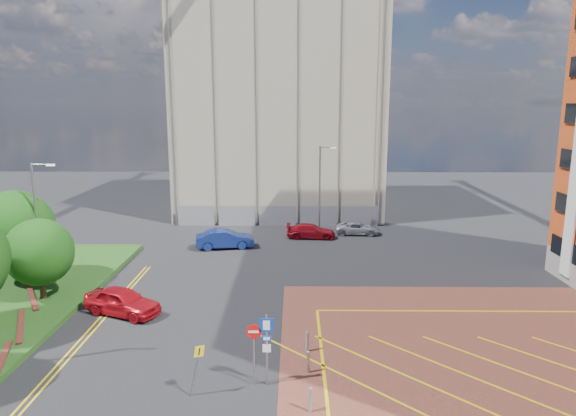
{
  "coord_description": "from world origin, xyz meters",
  "views": [
    {
      "loc": [
        1.66,
        -19.07,
        11.89
      ],
      "look_at": [
        1.35,
        4.97,
        6.95
      ],
      "focal_mm": 32.0,
      "sensor_mm": 36.0,
      "label": 1
    }
  ],
  "objects_px": {
    "car_red_back": "(311,231)",
    "tree_c": "(39,252)",
    "warning_sign": "(196,364)",
    "car_blue_back": "(225,239)",
    "lamp_back": "(321,185)",
    "sign_cluster": "(262,342)",
    "tree_d": "(15,229)",
    "car_silver_back": "(357,228)",
    "lamp_left_far": "(38,220)",
    "car_red_left": "(122,301)"
  },
  "relations": [
    {
      "from": "lamp_back",
      "to": "car_silver_back",
      "type": "height_order",
      "value": "lamp_back"
    },
    {
      "from": "warning_sign",
      "to": "lamp_left_far",
      "type": "bearing_deg",
      "value": 135.43
    },
    {
      "from": "sign_cluster",
      "to": "warning_sign",
      "type": "relative_size",
      "value": 1.42
    },
    {
      "from": "tree_d",
      "to": "lamp_left_far",
      "type": "relative_size",
      "value": 0.76
    },
    {
      "from": "car_red_left",
      "to": "car_red_back",
      "type": "relative_size",
      "value": 1.05
    },
    {
      "from": "warning_sign",
      "to": "car_blue_back",
      "type": "relative_size",
      "value": 0.47
    },
    {
      "from": "car_red_left",
      "to": "car_blue_back",
      "type": "xyz_separation_m",
      "value": [
        4.04,
        13.69,
        0.01
      ]
    },
    {
      "from": "lamp_left_far",
      "to": "car_red_left",
      "type": "xyz_separation_m",
      "value": [
        6.26,
        -3.61,
        -3.88
      ]
    },
    {
      "from": "car_red_left",
      "to": "car_silver_back",
      "type": "distance_m",
      "value": 24.15
    },
    {
      "from": "lamp_left_far",
      "to": "car_red_back",
      "type": "bearing_deg",
      "value": 37.4
    },
    {
      "from": "tree_c",
      "to": "car_red_left",
      "type": "xyz_separation_m",
      "value": [
        5.34,
        -1.61,
        -2.41
      ]
    },
    {
      "from": "lamp_left_far",
      "to": "lamp_back",
      "type": "distance_m",
      "value": 24.46
    },
    {
      "from": "tree_c",
      "to": "car_blue_back",
      "type": "height_order",
      "value": "tree_c"
    },
    {
      "from": "lamp_back",
      "to": "car_red_back",
      "type": "height_order",
      "value": "lamp_back"
    },
    {
      "from": "tree_c",
      "to": "car_red_back",
      "type": "height_order",
      "value": "tree_c"
    },
    {
      "from": "tree_c",
      "to": "car_red_left",
      "type": "bearing_deg",
      "value": -16.8
    },
    {
      "from": "lamp_left_far",
      "to": "sign_cluster",
      "type": "height_order",
      "value": "lamp_left_far"
    },
    {
      "from": "sign_cluster",
      "to": "car_red_left",
      "type": "height_order",
      "value": "sign_cluster"
    },
    {
      "from": "sign_cluster",
      "to": "tree_d",
      "type": "bearing_deg",
      "value": 144.42
    },
    {
      "from": "car_blue_back",
      "to": "sign_cluster",
      "type": "bearing_deg",
      "value": -178.41
    },
    {
      "from": "warning_sign",
      "to": "car_red_left",
      "type": "bearing_deg",
      "value": 125.09
    },
    {
      "from": "car_blue_back",
      "to": "car_red_left",
      "type": "bearing_deg",
      "value": 153.32
    },
    {
      "from": "lamp_back",
      "to": "warning_sign",
      "type": "bearing_deg",
      "value": -102.93
    },
    {
      "from": "tree_c",
      "to": "car_blue_back",
      "type": "relative_size",
      "value": 1.02
    },
    {
      "from": "sign_cluster",
      "to": "tree_c",
      "type": "bearing_deg",
      "value": 146.84
    },
    {
      "from": "tree_c",
      "to": "warning_sign",
      "type": "xyz_separation_m",
      "value": [
        11.17,
        -9.91,
        -1.76
      ]
    },
    {
      "from": "tree_c",
      "to": "lamp_back",
      "type": "xyz_separation_m",
      "value": [
        17.58,
        18.0,
        1.17
      ]
    },
    {
      "from": "car_red_back",
      "to": "warning_sign",
      "type": "bearing_deg",
      "value": 171.23
    },
    {
      "from": "tree_d",
      "to": "car_red_back",
      "type": "distance_m",
      "value": 23.46
    },
    {
      "from": "lamp_back",
      "to": "car_silver_back",
      "type": "distance_m",
      "value": 5.21
    },
    {
      "from": "warning_sign",
      "to": "car_silver_back",
      "type": "bearing_deg",
      "value": 69.91
    },
    {
      "from": "tree_c",
      "to": "sign_cluster",
      "type": "height_order",
      "value": "tree_c"
    },
    {
      "from": "sign_cluster",
      "to": "warning_sign",
      "type": "bearing_deg",
      "value": -161.15
    },
    {
      "from": "car_blue_back",
      "to": "lamp_left_far",
      "type": "bearing_deg",
      "value": 124.12
    },
    {
      "from": "lamp_back",
      "to": "car_silver_back",
      "type": "xyz_separation_m",
      "value": [
        3.37,
        -1.19,
        -3.8
      ]
    },
    {
      "from": "sign_cluster",
      "to": "warning_sign",
      "type": "distance_m",
      "value": 2.82
    },
    {
      "from": "car_red_back",
      "to": "tree_c",
      "type": "bearing_deg",
      "value": 136.23
    },
    {
      "from": "car_red_back",
      "to": "car_silver_back",
      "type": "height_order",
      "value": "car_red_back"
    },
    {
      "from": "tree_c",
      "to": "warning_sign",
      "type": "bearing_deg",
      "value": -41.58
    },
    {
      "from": "tree_c",
      "to": "car_red_back",
      "type": "bearing_deg",
      "value": 42.84
    },
    {
      "from": "lamp_left_far",
      "to": "car_blue_back",
      "type": "bearing_deg",
      "value": 44.36
    },
    {
      "from": "lamp_back",
      "to": "sign_cluster",
      "type": "distance_m",
      "value": 27.38
    },
    {
      "from": "lamp_left_far",
      "to": "car_blue_back",
      "type": "xyz_separation_m",
      "value": [
        10.3,
        10.07,
        -3.87
      ]
    },
    {
      "from": "lamp_left_far",
      "to": "tree_c",
      "type": "bearing_deg",
      "value": -65.29
    },
    {
      "from": "tree_d",
      "to": "car_blue_back",
      "type": "distance_m",
      "value": 15.65
    },
    {
      "from": "tree_c",
      "to": "car_red_back",
      "type": "xyz_separation_m",
      "value": [
        16.63,
        15.42,
        -2.56
      ]
    },
    {
      "from": "tree_c",
      "to": "tree_d",
      "type": "height_order",
      "value": "tree_d"
    },
    {
      "from": "tree_d",
      "to": "car_red_left",
      "type": "height_order",
      "value": "tree_d"
    },
    {
      "from": "car_red_back",
      "to": "car_red_left",
      "type": "bearing_deg",
      "value": 149.85
    },
    {
      "from": "tree_c",
      "to": "warning_sign",
      "type": "relative_size",
      "value": 2.18
    }
  ]
}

